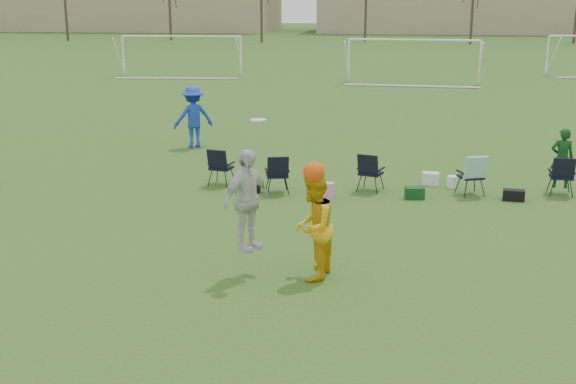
% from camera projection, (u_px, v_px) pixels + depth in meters
% --- Properties ---
extents(ground, '(260.00, 260.00, 0.00)m').
position_uv_depth(ground, '(205.00, 320.00, 10.83)').
color(ground, '#30551A').
rests_on(ground, ground).
extents(fielder_blue, '(1.47, 1.29, 1.98)m').
position_uv_depth(fielder_blue, '(193.00, 117.00, 23.12)').
color(fielder_blue, '#1839B7').
rests_on(fielder_blue, ground).
extents(center_contest, '(2.03, 1.10, 2.75)m').
position_uv_depth(center_contest, '(287.00, 215.00, 12.24)').
color(center_contest, silver).
rests_on(center_contest, ground).
extents(sideline_setup, '(9.14, 2.04, 1.64)m').
position_uv_depth(sideline_setup, '(402.00, 172.00, 17.87)').
color(sideline_setup, '#103B19').
rests_on(sideline_setup, ground).
extents(goal_left, '(7.39, 0.76, 2.46)m').
position_uv_depth(goal_left, '(181.00, 44.00, 44.16)').
color(goal_left, white).
rests_on(goal_left, ground).
extents(goal_mid, '(7.40, 0.63, 2.46)m').
position_uv_depth(goal_mid, '(414.00, 49.00, 40.41)').
color(goal_mid, white).
rests_on(goal_mid, ground).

